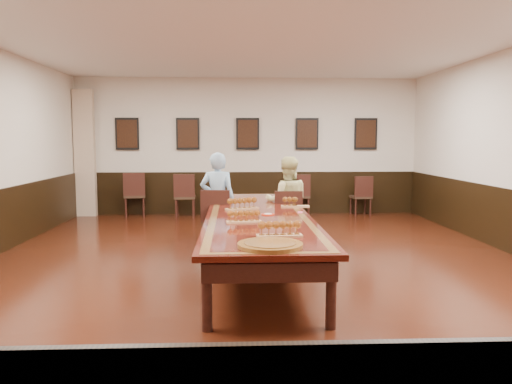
{
  "coord_description": "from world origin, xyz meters",
  "views": [
    {
      "loc": [
        -0.32,
        -6.82,
        1.78
      ],
      "look_at": [
        0.0,
        0.5,
        1.0
      ],
      "focal_mm": 35.0,
      "sensor_mm": 36.0,
      "label": 1
    }
  ],
  "objects_px": {
    "chair_woman": "(287,219)",
    "carved_platter": "(270,245)",
    "spare_chair_c": "(300,195)",
    "person_woman": "(287,202)",
    "spare_chair_a": "(134,194)",
    "chair_man": "(217,219)",
    "conference_table": "(258,224)",
    "spare_chair_d": "(361,195)",
    "spare_chair_b": "(185,195)",
    "person_man": "(218,200)"
  },
  "relations": [
    {
      "from": "chair_woman",
      "to": "carved_platter",
      "type": "distance_m",
      "value": 3.43
    },
    {
      "from": "spare_chair_c",
      "to": "person_woman",
      "type": "xyz_separation_m",
      "value": [
        -0.67,
        -3.33,
        0.26
      ]
    },
    {
      "from": "spare_chair_a",
      "to": "carved_platter",
      "type": "height_order",
      "value": "spare_chair_a"
    },
    {
      "from": "chair_man",
      "to": "conference_table",
      "type": "height_order",
      "value": "chair_man"
    },
    {
      "from": "chair_man",
      "to": "person_woman",
      "type": "xyz_separation_m",
      "value": [
        1.16,
        0.14,
        0.26
      ]
    },
    {
      "from": "conference_table",
      "to": "person_woman",
      "type": "bearing_deg",
      "value": 67.45
    },
    {
      "from": "chair_man",
      "to": "chair_woman",
      "type": "bearing_deg",
      "value": -172.73
    },
    {
      "from": "chair_woman",
      "to": "person_woman",
      "type": "xyz_separation_m",
      "value": [
        0.0,
        0.1,
        0.27
      ]
    },
    {
      "from": "chair_woman",
      "to": "spare_chair_d",
      "type": "distance_m",
      "value": 4.0
    },
    {
      "from": "spare_chair_b",
      "to": "carved_platter",
      "type": "height_order",
      "value": "spare_chair_b"
    },
    {
      "from": "spare_chair_d",
      "to": "spare_chair_c",
      "type": "bearing_deg",
      "value": -6.01
    },
    {
      "from": "conference_table",
      "to": "chair_woman",
      "type": "bearing_deg",
      "value": 65.89
    },
    {
      "from": "spare_chair_b",
      "to": "spare_chair_c",
      "type": "xyz_separation_m",
      "value": [
        2.66,
        0.16,
        -0.01
      ]
    },
    {
      "from": "spare_chair_c",
      "to": "chair_woman",
      "type": "bearing_deg",
      "value": 86.79
    },
    {
      "from": "spare_chair_c",
      "to": "carved_platter",
      "type": "bearing_deg",
      "value": 87.85
    },
    {
      "from": "spare_chair_a",
      "to": "person_woman",
      "type": "distance_m",
      "value": 4.63
    },
    {
      "from": "chair_man",
      "to": "spare_chair_b",
      "type": "height_order",
      "value": "spare_chair_b"
    },
    {
      "from": "person_woman",
      "to": "spare_chair_b",
      "type": "bearing_deg",
      "value": -56.33
    },
    {
      "from": "spare_chair_d",
      "to": "carved_platter",
      "type": "distance_m",
      "value": 7.29
    },
    {
      "from": "spare_chair_a",
      "to": "spare_chair_c",
      "type": "relative_size",
      "value": 1.05
    },
    {
      "from": "spare_chair_d",
      "to": "conference_table",
      "type": "relative_size",
      "value": 0.19
    },
    {
      "from": "person_woman",
      "to": "spare_chair_d",
      "type": "bearing_deg",
      "value": -120.64
    },
    {
      "from": "person_man",
      "to": "conference_table",
      "type": "relative_size",
      "value": 0.31
    },
    {
      "from": "person_man",
      "to": "spare_chair_a",
      "type": "bearing_deg",
      "value": -54.12
    },
    {
      "from": "chair_woman",
      "to": "spare_chair_d",
      "type": "relative_size",
      "value": 1.03
    },
    {
      "from": "chair_man",
      "to": "conference_table",
      "type": "distance_m",
      "value": 1.34
    },
    {
      "from": "spare_chair_c",
      "to": "spare_chair_d",
      "type": "bearing_deg",
      "value": -172.8
    },
    {
      "from": "person_woman",
      "to": "chair_woman",
      "type": "bearing_deg",
      "value": 90.0
    },
    {
      "from": "spare_chair_a",
      "to": "spare_chair_c",
      "type": "distance_m",
      "value": 3.84
    },
    {
      "from": "spare_chair_c",
      "to": "person_man",
      "type": "xyz_separation_m",
      "value": [
        -1.82,
        -3.37,
        0.3
      ]
    },
    {
      "from": "spare_chair_d",
      "to": "person_man",
      "type": "distance_m",
      "value": 4.67
    },
    {
      "from": "chair_woman",
      "to": "spare_chair_a",
      "type": "xyz_separation_m",
      "value": [
        -3.17,
        3.47,
        0.04
      ]
    },
    {
      "from": "person_woman",
      "to": "person_man",
      "type": "bearing_deg",
      "value": 3.54
    },
    {
      "from": "spare_chair_d",
      "to": "person_woman",
      "type": "xyz_separation_m",
      "value": [
        -2.08,
        -3.32,
        0.28
      ]
    },
    {
      "from": "chair_man",
      "to": "chair_woman",
      "type": "distance_m",
      "value": 1.15
    },
    {
      "from": "chair_man",
      "to": "spare_chair_a",
      "type": "relative_size",
      "value": 0.96
    },
    {
      "from": "chair_woman",
      "to": "person_woman",
      "type": "distance_m",
      "value": 0.29
    },
    {
      "from": "chair_man",
      "to": "spare_chair_a",
      "type": "xyz_separation_m",
      "value": [
        -2.02,
        3.51,
        0.02
      ]
    },
    {
      "from": "chair_man",
      "to": "spare_chair_b",
      "type": "bearing_deg",
      "value": -70.68
    },
    {
      "from": "person_man",
      "to": "carved_platter",
      "type": "distance_m",
      "value": 3.49
    },
    {
      "from": "spare_chair_a",
      "to": "person_man",
      "type": "bearing_deg",
      "value": 109.75
    },
    {
      "from": "chair_man",
      "to": "spare_chair_d",
      "type": "xyz_separation_m",
      "value": [
        3.24,
        3.46,
        -0.03
      ]
    },
    {
      "from": "spare_chair_b",
      "to": "spare_chair_d",
      "type": "distance_m",
      "value": 4.08
    },
    {
      "from": "spare_chair_a",
      "to": "spare_chair_d",
      "type": "bearing_deg",
      "value": 168.47
    },
    {
      "from": "chair_man",
      "to": "spare_chair_d",
      "type": "relative_size",
      "value": 1.06
    },
    {
      "from": "person_woman",
      "to": "chair_man",
      "type": "bearing_deg",
      "value": 8.64
    },
    {
      "from": "carved_platter",
      "to": "chair_woman",
      "type": "bearing_deg",
      "value": 81.08
    },
    {
      "from": "chair_woman",
      "to": "person_woman",
      "type": "relative_size",
      "value": 0.64
    },
    {
      "from": "person_woman",
      "to": "carved_platter",
      "type": "distance_m",
      "value": 3.52
    },
    {
      "from": "spare_chair_b",
      "to": "conference_table",
      "type": "bearing_deg",
      "value": 106.15
    }
  ]
}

